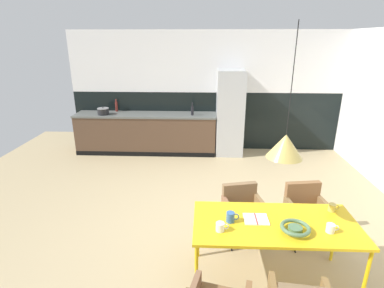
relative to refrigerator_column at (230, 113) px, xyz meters
name	(u,v)px	position (x,y,z in m)	size (l,w,h in m)	color
ground_plane	(209,236)	(-0.49, -3.16, -0.95)	(9.30, 9.30, 0.00)	tan
back_wall_splashback_dark	(208,120)	(-0.49, 0.36, -0.27)	(6.30, 0.12, 1.36)	black
back_wall_panel_upper	(209,62)	(-0.49, 0.36, 1.09)	(6.30, 0.12, 1.36)	white
kitchen_counter	(147,133)	(-1.90, 0.00, -0.49)	(3.20, 0.63, 0.91)	#4F3829
refrigerator_column	(230,113)	(0.00, 0.00, 0.00)	(0.60, 0.60, 1.89)	#ADAFB2
dining_table	(275,226)	(0.18, -3.92, -0.25)	(1.68, 0.78, 0.74)	gold
armchair_far_side	(242,205)	(-0.06, -3.15, -0.47)	(0.57, 0.56, 0.73)	brown
armchair_head_of_table	(306,206)	(0.75, -3.16, -0.45)	(0.54, 0.53, 0.76)	brown
fruit_bowl	(295,228)	(0.33, -4.07, -0.17)	(0.29, 0.29, 0.07)	#4C704C
open_book	(256,219)	(-0.02, -3.87, -0.20)	(0.25, 0.22, 0.02)	white
mug_wide_latte	(331,228)	(0.67, -4.06, -0.17)	(0.12, 0.08, 0.09)	white
mug_glass_clear	(332,208)	(0.84, -3.67, -0.17)	(0.12, 0.08, 0.08)	gold
mug_white_ceramic	(220,227)	(-0.40, -4.08, -0.16)	(0.13, 0.09, 0.09)	white
mug_short_terracotta	(231,217)	(-0.28, -3.92, -0.15)	(0.13, 0.09, 0.11)	#335B93
cooking_pot	(103,111)	(-2.84, -0.10, 0.04)	(0.26, 0.26, 0.17)	black
bottle_oil_tall	(192,110)	(-0.84, -0.08, 0.08)	(0.06, 0.06, 0.29)	black
bottle_vinegar_dark	(116,106)	(-2.62, 0.22, 0.09)	(0.06, 0.06, 0.29)	maroon
pendant_lamp_over_table_near	(285,146)	(0.18, -3.96, 0.64)	(0.33, 0.33, 1.19)	black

